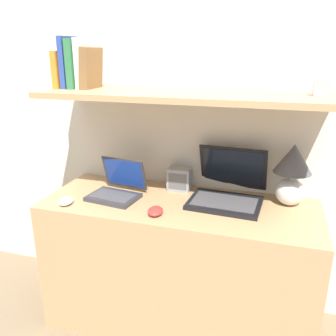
# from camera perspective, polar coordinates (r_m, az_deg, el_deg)

# --- Properties ---
(wall_back) EXTENTS (6.00, 0.05, 2.40)m
(wall_back) POSITION_cam_1_polar(r_m,az_deg,el_deg) (1.96, 4.53, 11.32)
(wall_back) COLOR silver
(wall_back) RESTS_ON ground_plane
(desk) EXTENTS (1.36, 0.52, 0.71)m
(desk) POSITION_cam_1_polar(r_m,az_deg,el_deg) (1.95, 1.71, -15.26)
(desk) COLOR tan
(desk) RESTS_ON ground_plane
(back_riser) EXTENTS (1.36, 0.04, 1.23)m
(back_riser) POSITION_cam_1_polar(r_m,az_deg,el_deg) (2.07, 3.84, -5.15)
(back_riser) COLOR silver
(back_riser) RESTS_ON ground_plane
(shelf) EXTENTS (1.36, 0.47, 0.03)m
(shelf) POSITION_cam_1_polar(r_m,az_deg,el_deg) (1.70, 2.59, 11.67)
(shelf) COLOR tan
(shelf) RESTS_ON back_riser
(table_lamp) EXTENTS (0.18, 0.18, 0.31)m
(table_lamp) POSITION_cam_1_polar(r_m,az_deg,el_deg) (1.81, 19.30, -0.43)
(table_lamp) COLOR white
(table_lamp) RESTS_ON desk
(laptop_large) EXTENTS (0.37, 0.38, 0.26)m
(laptop_large) POSITION_cam_1_polar(r_m,az_deg,el_deg) (1.82, 9.54, -3.57)
(laptop_large) COLOR black
(laptop_large) RESTS_ON desk
(laptop_small) EXTENTS (0.28, 0.26, 0.19)m
(laptop_small) POSITION_cam_1_polar(r_m,az_deg,el_deg) (1.86, -8.17, -3.32)
(laptop_small) COLOR #333338
(laptop_small) RESTS_ON desk
(computer_mouse) EXTENTS (0.08, 0.11, 0.03)m
(computer_mouse) POSITION_cam_1_polar(r_m,az_deg,el_deg) (1.66, -2.03, -6.91)
(computer_mouse) COLOR red
(computer_mouse) RESTS_ON desk
(second_mouse) EXTENTS (0.08, 0.10, 0.03)m
(second_mouse) POSITION_cam_1_polar(r_m,az_deg,el_deg) (1.83, -16.08, -5.15)
(second_mouse) COLOR white
(second_mouse) RESTS_ON desk
(router_box) EXTENTS (0.12, 0.09, 0.12)m
(router_box) POSITION_cam_1_polar(r_m,az_deg,el_deg) (1.93, 1.87, -1.75)
(router_box) COLOR gray
(router_box) RESTS_ON desk
(book_orange) EXTENTS (0.03, 0.18, 0.18)m
(book_orange) POSITION_cam_1_polar(r_m,az_deg,el_deg) (1.95, -16.43, 14.92)
(book_orange) COLOR orange
(book_orange) RESTS_ON shelf
(book_blue) EXTENTS (0.03, 0.15, 0.25)m
(book_blue) POSITION_cam_1_polar(r_m,az_deg,el_deg) (1.93, -15.58, 15.99)
(book_blue) COLOR #284293
(book_blue) RESTS_ON shelf
(book_green) EXTENTS (0.04, 0.16, 0.24)m
(book_green) POSITION_cam_1_polar(r_m,az_deg,el_deg) (1.91, -14.49, 15.88)
(book_green) COLOR #2D7042
(book_green) RESTS_ON shelf
(book_white) EXTENTS (0.03, 0.12, 0.24)m
(book_white) POSITION_cam_1_polar(r_m,az_deg,el_deg) (1.89, -13.46, 15.98)
(book_white) COLOR silver
(book_white) RESTS_ON shelf
(book_brown) EXTENTS (0.06, 0.17, 0.20)m
(book_brown) POSITION_cam_1_polar(r_m,az_deg,el_deg) (1.87, -12.24, 15.39)
(book_brown) COLOR brown
(book_brown) RESTS_ON shelf
(shelf_gadget) EXTENTS (0.06, 0.05, 0.07)m
(shelf_gadget) POSITION_cam_1_polar(r_m,az_deg,el_deg) (1.65, 23.37, 11.74)
(shelf_gadget) COLOR #99999E
(shelf_gadget) RESTS_ON shelf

